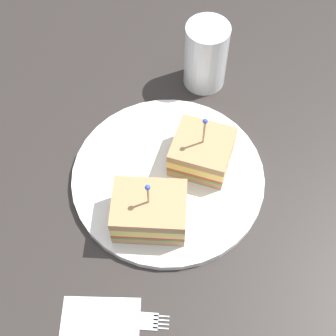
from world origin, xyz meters
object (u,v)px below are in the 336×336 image
(plate, at_px, (168,177))
(sandwich_half_front, at_px, (202,152))
(drink_glass, at_px, (206,59))
(napkin, at_px, (99,333))
(sandwich_half_back, at_px, (149,211))
(fork, at_px, (132,320))

(plate, height_order, sandwich_half_front, sandwich_half_front)
(sandwich_half_front, bearing_deg, drink_glass, 45.41)
(plate, height_order, napkin, plate)
(sandwich_half_front, distance_m, napkin, 0.28)
(sandwich_half_back, relative_size, napkin, 1.21)
(fork, bearing_deg, sandwich_half_front, 26.88)
(plate, bearing_deg, sandwich_half_back, -149.88)
(napkin, bearing_deg, plate, 27.97)
(sandwich_half_front, bearing_deg, fork, -153.12)
(fork, bearing_deg, sandwich_half_back, 40.43)
(sandwich_half_back, bearing_deg, napkin, -153.04)
(drink_glass, relative_size, napkin, 1.15)
(sandwich_half_front, xyz_separation_m, drink_glass, (0.12, 0.12, 0.01))
(plate, bearing_deg, napkin, -152.03)
(sandwich_half_front, distance_m, drink_glass, 0.17)
(drink_glass, distance_m, fork, 0.42)
(drink_glass, xyz_separation_m, napkin, (-0.38, -0.22, -0.05))
(plate, bearing_deg, sandwich_half_front, -14.31)
(fork, bearing_deg, drink_glass, 34.36)
(sandwich_half_front, xyz_separation_m, sandwich_half_back, (-0.12, -0.02, 0.00))
(sandwich_half_front, relative_size, napkin, 1.11)
(sandwich_half_back, height_order, napkin, sandwich_half_back)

